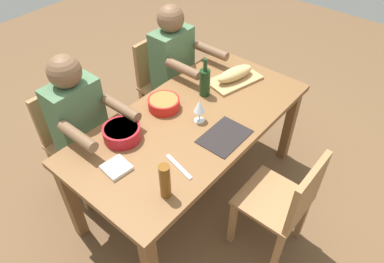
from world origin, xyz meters
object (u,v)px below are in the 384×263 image
Objects in this scene: serving_bowl_fruit at (164,103)px; cutting_board at (234,80)px; diner_far_right at (176,66)px; chair_far_right at (162,80)px; chair_near_center at (286,202)px; bread_loaf at (235,74)px; wine_glass at (199,107)px; diner_far_left at (82,124)px; dining_table at (192,129)px; wine_bottle at (205,82)px; serving_bowl_salad at (122,132)px; napkin_stack at (117,168)px; chair_far_left at (73,135)px; beer_bottle at (165,181)px.

serving_bowl_fruit is 0.61m from cutting_board.
diner_far_right is 3.00× the size of cutting_board.
chair_near_center is (-0.47, -1.50, 0.00)m from chair_far_right.
bread_loaf is 1.93× the size of wine_glass.
bread_loaf is at bearing 0.00° from cutting_board.
chair_near_center is at bearing -88.15° from serving_bowl_fruit.
diner_far_left is 1.15m from bread_loaf.
dining_table is 0.77m from chair_near_center.
chair_near_center is 2.93× the size of wine_bottle.
chair_far_right is 1.08m from serving_bowl_salad.
cutting_board is at bearing 4.14° from dining_table.
napkin_stack is (-0.88, -0.06, -0.10)m from wine_bottle.
chair_far_right is 2.66× the size of bread_loaf.
wine_bottle is 2.07× the size of napkin_stack.
chair_far_left is 3.62× the size of serving_bowl_salad.
wine_bottle reaches higher than cutting_board.
dining_table is 1.43× the size of diner_far_left.
bread_loaf is at bearing -17.64° from serving_bowl_fruit.
diner_far_right reaches higher than napkin_stack.
serving_bowl_fruit reaches higher than dining_table.
serving_bowl_fruit is at bearing 97.98° from dining_table.
napkin_stack is (-1.16, 0.01, -0.05)m from bread_loaf.
chair_far_left and bread_loaf have the same top height.
diner_far_left is 3.75× the size of bread_loaf.
chair_far_right is at bearing 11.00° from diner_far_left.
chair_near_center is at bearing -90.00° from dining_table.
wine_glass is at bearing -30.88° from serving_bowl_salad.
napkin_stack is at bearing 98.17° from beer_bottle.
serving_bowl_salad is at bearing -178.71° from serving_bowl_fruit.
dining_table is 0.35m from wine_bottle.
diner_far_right is 0.52m from wine_bottle.
diner_far_left reaches higher than chair_near_center.
chair_near_center is (0.47, -1.31, -0.21)m from diner_far_left.
chair_far_left is at bearing 180.00° from chair_far_right.
cutting_board is 1.16m from napkin_stack.
chair_far_right is at bearing 72.40° from wine_bottle.
serving_bowl_salad is 1.07× the size of beer_bottle.
cutting_board is at bearing 0.00° from bread_loaf.
dining_table is 10.35× the size of wine_glass.
wine_glass is (0.05, -0.27, 0.07)m from serving_bowl_fruit.
dining_table is at bearing 90.00° from chair_near_center.
bread_loaf reaches higher than dining_table.
wine_bottle is at bearing 31.62° from wine_glass.
bread_loaf is at bearing -27.23° from diner_far_left.
diner_far_left reaches higher than serving_bowl_fruit.
dining_table is 7.81× the size of beer_bottle.
serving_bowl_fruit is at bearing 43.99° from beer_bottle.
diner_far_right is 1.41× the size of chair_far_left.
bread_loaf is at bearing -84.02° from chair_far_right.
bread_loaf is 1.16m from napkin_stack.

